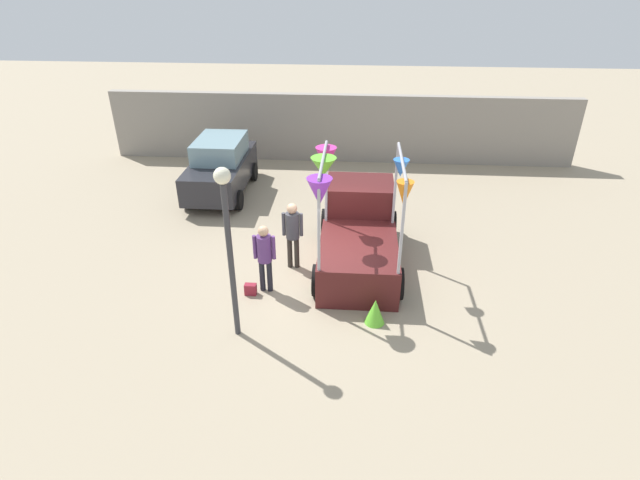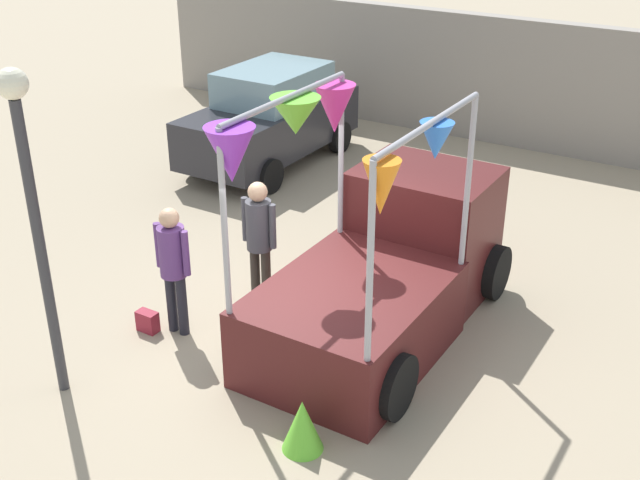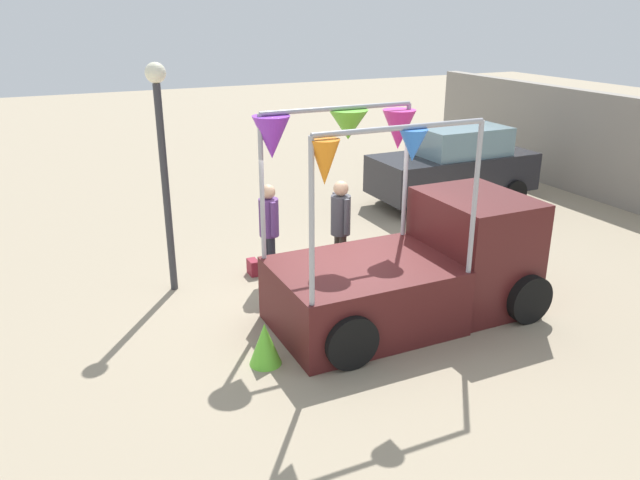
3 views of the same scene
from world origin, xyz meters
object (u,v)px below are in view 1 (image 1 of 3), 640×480
at_px(person_customer, 264,252).
at_px(folded_kite_bundle_lime, 375,311).
at_px(parked_car, 221,166).
at_px(person_vendor, 293,229).
at_px(handbag, 251,289).
at_px(vendor_truck, 358,229).
at_px(street_lamp, 228,231).

bearing_deg(person_customer, folded_kite_bundle_lime, -22.26).
distance_m(parked_car, person_vendor, 5.51).
xyz_separation_m(parked_car, handbag, (2.14, -5.92, -0.80)).
bearing_deg(person_vendor, vendor_truck, 18.63).
distance_m(vendor_truck, handbag, 3.21).
bearing_deg(street_lamp, folded_kite_bundle_lime, 11.13).
relative_size(street_lamp, folded_kite_bundle_lime, 6.27).
height_order(person_vendor, folded_kite_bundle_lime, person_vendor).
distance_m(handbag, folded_kite_bundle_lime, 3.05).
relative_size(vendor_truck, person_vendor, 2.30).
bearing_deg(vendor_truck, street_lamp, -127.25).
relative_size(parked_car, person_vendor, 2.22).
relative_size(person_vendor, handbag, 6.45).
bearing_deg(street_lamp, parked_car, 106.24).
xyz_separation_m(vendor_truck, parked_car, (-4.65, 4.06, 0.07)).
xyz_separation_m(parked_car, folded_kite_bundle_lime, (5.07, -6.78, -0.64)).
bearing_deg(parked_car, street_lamp, -73.76).
bearing_deg(person_vendor, handbag, -123.61).
relative_size(person_customer, person_vendor, 0.96).
height_order(street_lamp, folded_kite_bundle_lime, street_lamp).
distance_m(vendor_truck, person_vendor, 1.74).
height_order(parked_car, folded_kite_bundle_lime, parked_car).
xyz_separation_m(vendor_truck, person_customer, (-2.16, -1.66, 0.18)).
height_order(parked_car, street_lamp, street_lamp).
bearing_deg(folded_kite_bundle_lime, parked_car, 126.76).
bearing_deg(parked_car, person_customer, -66.51).
height_order(parked_car, handbag, parked_car).
bearing_deg(parked_car, person_vendor, -56.88).
xyz_separation_m(person_customer, handbag, (-0.35, -0.20, -0.92)).
xyz_separation_m(person_vendor, folded_kite_bundle_lime, (2.06, -2.17, -0.80)).
distance_m(vendor_truck, person_customer, 2.73).
bearing_deg(parked_car, vendor_truck, -41.16).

